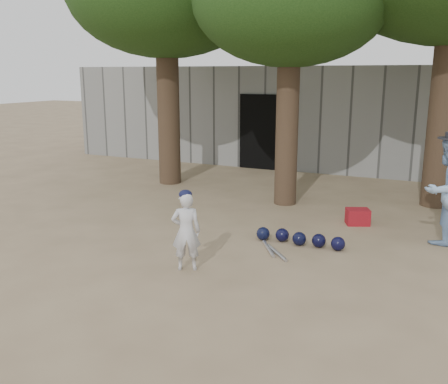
% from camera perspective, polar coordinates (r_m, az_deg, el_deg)
% --- Properties ---
extents(ground, '(70.00, 70.00, 0.00)m').
position_cam_1_polar(ground, '(7.66, -7.30, -8.07)').
color(ground, '#937C5E').
rests_on(ground, ground).
extents(boy_player, '(0.50, 0.44, 1.16)m').
position_cam_1_polar(boy_player, '(7.21, -4.35, -4.52)').
color(boy_player, silver).
rests_on(boy_player, ground).
extents(spectator_blue, '(1.09, 1.11, 1.80)m').
position_cam_1_polar(spectator_blue, '(9.02, 24.09, 0.11)').
color(spectator_blue, '#8FB2DD').
rests_on(spectator_blue, ground).
extents(red_bag, '(0.51, 0.46, 0.30)m').
position_cam_1_polar(red_bag, '(9.77, 15.03, -2.75)').
color(red_bag, '#A31519').
rests_on(red_bag, ground).
extents(back_building, '(16.00, 5.24, 3.00)m').
position_cam_1_polar(back_building, '(16.84, 11.67, 8.74)').
color(back_building, gray).
rests_on(back_building, ground).
extents(helmet_row, '(1.51, 0.30, 0.23)m').
position_cam_1_polar(helmet_row, '(8.44, 8.64, -5.25)').
color(helmet_row, black).
rests_on(helmet_row, ground).
extents(bat_pile, '(0.66, 0.72, 0.06)m').
position_cam_1_polar(bat_pile, '(8.07, 5.59, -6.69)').
color(bat_pile, '#B8B7BE').
rests_on(bat_pile, ground).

